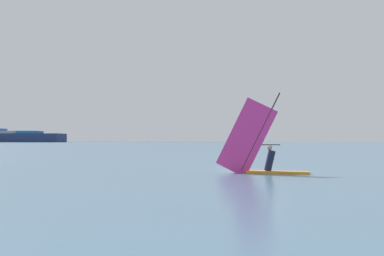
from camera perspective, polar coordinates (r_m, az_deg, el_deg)
name	(u,v)px	position (r m, az deg, el deg)	size (l,w,h in m)	color
ground_plane	(254,171)	(23.83, 7.22, -4.99)	(4000.00, 4000.00, 0.00)	#476B84
windsurfer	(262,154)	(21.93, 8.19, -2.99)	(3.40, 2.93, 3.80)	orange
distant_headland	(75,135)	(1435.11, -13.53, -0.79)	(889.83, 244.79, 35.85)	#4C564C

